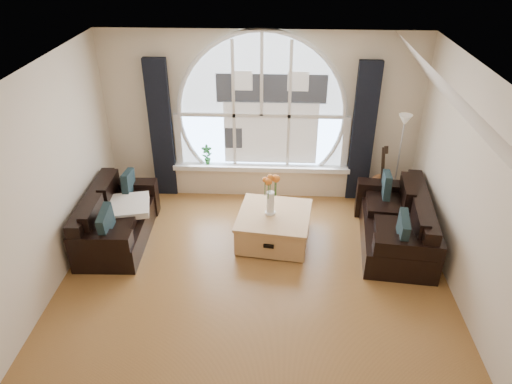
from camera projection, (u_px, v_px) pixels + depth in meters
name	position (u px, v px, depth m)	size (l,w,h in m)	color
ground	(253.00, 303.00, 5.82)	(5.00, 5.50, 0.01)	brown
ceiling	(251.00, 89.00, 4.46)	(5.00, 5.50, 0.01)	silver
wall_back	(262.00, 117.00, 7.51)	(5.00, 0.01, 2.70)	beige
wall_left	(27.00, 204.00, 5.24)	(0.01, 5.50, 2.70)	beige
wall_right	(487.00, 216.00, 5.04)	(0.01, 5.50, 2.70)	beige
attic_slope	(480.00, 128.00, 4.55)	(0.92, 5.50, 0.72)	silver
arched_window	(262.00, 101.00, 7.35)	(2.60, 0.06, 2.15)	silver
window_sill	(261.00, 167.00, 7.85)	(2.90, 0.22, 0.08)	white
window_frame	(262.00, 102.00, 7.32)	(2.76, 0.08, 2.15)	white
neighbor_house	(271.00, 109.00, 7.39)	(1.70, 0.02, 1.50)	silver
curtain_left	(161.00, 130.00, 7.58)	(0.35, 0.12, 2.30)	black
curtain_right	(363.00, 134.00, 7.44)	(0.35, 0.12, 2.30)	black
sofa_left	(117.00, 215.00, 6.79)	(0.83, 1.65, 0.73)	black
sofa_right	(395.00, 221.00, 6.67)	(0.87, 1.73, 0.77)	black
coffee_chest	(274.00, 226.00, 6.82)	(1.01, 1.01, 0.49)	tan
throw_blanket	(129.00, 206.00, 6.81)	(0.55, 0.55, 0.10)	silver
vase_flowers	(271.00, 190.00, 6.53)	(0.24, 0.24, 0.70)	white
floor_lamp	(398.00, 164.00, 7.31)	(0.24, 0.24, 1.60)	#B2B2B2
guitar	(381.00, 174.00, 7.61)	(0.36, 0.24, 1.06)	brown
potted_plant	(207.00, 155.00, 7.78)	(0.18, 0.12, 0.33)	#1E6023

